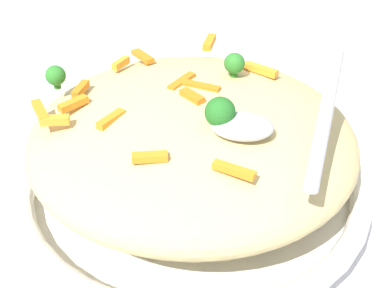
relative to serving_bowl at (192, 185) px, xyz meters
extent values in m
plane|color=silver|center=(0.00, 0.00, -0.03)|extent=(2.40, 2.40, 0.00)
cylinder|color=white|center=(0.00, 0.00, -0.01)|extent=(0.34, 0.34, 0.03)
torus|color=white|center=(0.00, 0.00, 0.01)|extent=(0.37, 0.37, 0.02)
torus|color=black|center=(0.00, 0.00, 0.02)|extent=(0.36, 0.36, 0.00)
ellipsoid|color=#D1BA7A|center=(0.00, 0.00, 0.06)|extent=(0.33, 0.32, 0.09)
cube|color=orange|center=(-0.01, -0.02, 0.11)|extent=(0.04, 0.02, 0.01)
cube|color=orange|center=(0.11, 0.02, 0.10)|extent=(0.02, 0.03, 0.01)
cube|color=orange|center=(0.00, 0.00, 0.11)|extent=(0.03, 0.03, 0.01)
cube|color=orange|center=(0.00, -0.14, 0.10)|extent=(0.01, 0.03, 0.01)
cube|color=orange|center=(-0.06, -0.08, 0.10)|extent=(0.04, 0.03, 0.01)
cube|color=orange|center=(0.14, 0.04, 0.10)|extent=(0.03, 0.04, 0.01)
cube|color=orange|center=(0.02, -0.03, 0.11)|extent=(0.02, 0.04, 0.01)
cube|color=orange|center=(-0.05, 0.10, 0.10)|extent=(0.04, 0.02, 0.01)
cube|color=orange|center=(0.12, -0.01, 0.10)|extent=(0.01, 0.03, 0.01)
cube|color=orange|center=(0.02, 0.09, 0.10)|extent=(0.03, 0.02, 0.01)
cube|color=orange|center=(0.09, -0.07, 0.10)|extent=(0.02, 0.03, 0.01)
cube|color=orange|center=(0.07, 0.04, 0.10)|extent=(0.02, 0.03, 0.01)
cube|color=orange|center=(0.12, 0.05, 0.10)|extent=(0.03, 0.02, 0.01)
cube|color=orange|center=(0.07, -0.09, 0.10)|extent=(0.03, 0.03, 0.01)
cylinder|color=#296820|center=(0.14, -0.01, 0.10)|extent=(0.01, 0.01, 0.01)
sphere|color=#2D7A28|center=(0.14, -0.01, 0.11)|extent=(0.02, 0.02, 0.02)
cylinder|color=#205B1C|center=(-0.03, 0.04, 0.11)|extent=(0.01, 0.01, 0.01)
sphere|color=#236B23|center=(-0.03, 0.04, 0.12)|extent=(0.03, 0.03, 0.03)
cylinder|color=#296820|center=(-0.04, -0.06, 0.11)|extent=(0.01, 0.01, 0.01)
sphere|color=#2D7A28|center=(-0.04, -0.06, 0.12)|extent=(0.02, 0.02, 0.02)
ellipsoid|color=#B7B7BC|center=(-0.05, 0.05, 0.11)|extent=(0.06, 0.04, 0.02)
cylinder|color=#B7B7BC|center=(-0.12, 0.06, 0.14)|extent=(0.03, 0.14, 0.06)
camera|label=1|loc=(-0.06, 0.43, 0.36)|focal=48.60mm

